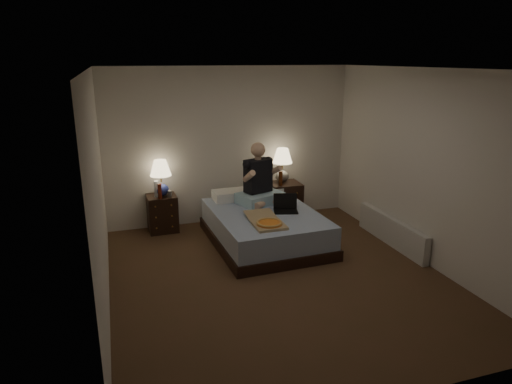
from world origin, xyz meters
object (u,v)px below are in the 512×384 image
object	(u,v)px
nightstand_right	(285,202)
pizza_box	(269,224)
lamp_left	(161,178)
lamp_right	(282,165)
bed	(265,227)
beer_bottle_right	(281,178)
soda_can	(170,194)
water_bottle	(156,189)
beer_bottle_left	(160,191)
nightstand_left	(162,213)
person	(260,173)
laptop	(286,204)
radiator	(391,231)

from	to	relation	value
nightstand_right	pizza_box	bearing A→B (deg)	-118.06
lamp_left	lamp_right	bearing A→B (deg)	-1.70
bed	pizza_box	distance (m)	0.66
beer_bottle_right	soda_can	bearing A→B (deg)	175.20
water_bottle	soda_can	size ratio (longest dim) A/B	2.50
beer_bottle_left	pizza_box	xyz separation A→B (m)	(1.26, -1.38, -0.17)
nightstand_right	beer_bottle_left	distance (m)	2.05
lamp_right	beer_bottle_right	world-z (taller)	lamp_right
nightstand_left	soda_can	world-z (taller)	soda_can
person	laptop	distance (m)	0.66
soda_can	beer_bottle_left	distance (m)	0.17
bed	soda_can	distance (m)	1.55
nightstand_right	laptop	bearing A→B (deg)	-109.74
lamp_left	water_bottle	bearing A→B (deg)	-154.60
beer_bottle_left	person	distance (m)	1.53
lamp_left	pizza_box	size ratio (longest dim) A/B	0.74
water_bottle	soda_can	bearing A→B (deg)	-19.53
lamp_right	person	distance (m)	0.70
bed	nightstand_left	bearing A→B (deg)	143.15
bed	nightstand_left	world-z (taller)	nightstand_left
nightstand_right	pizza_box	xyz separation A→B (m)	(-0.76, -1.38, 0.19)
nightstand_right	lamp_right	size ratio (longest dim) A/B	1.16
lamp_left	radiator	world-z (taller)	lamp_left
water_bottle	radiator	world-z (taller)	water_bottle
soda_can	laptop	xyz separation A→B (m)	(1.54, -0.93, -0.03)
bed	soda_can	bearing A→B (deg)	143.90
soda_can	nightstand_right	bearing A→B (deg)	-1.25
nightstand_right	radiator	size ratio (longest dim) A/B	0.40
laptop	beer_bottle_right	bearing A→B (deg)	90.96
nightstand_right	water_bottle	bearing A→B (deg)	177.66
beer_bottle_right	pizza_box	distance (m)	1.45
soda_can	beer_bottle_right	distance (m)	1.76
nightstand_left	lamp_left	bearing A→B (deg)	-2.07
person	radiator	xyz separation A→B (m)	(1.66, -1.05, -0.74)
soda_can	pizza_box	size ratio (longest dim) A/B	0.13
soda_can	lamp_right	bearing A→B (deg)	1.46
nightstand_right	soda_can	size ratio (longest dim) A/B	6.48
laptop	pizza_box	world-z (taller)	laptop
beer_bottle_left	pizza_box	distance (m)	1.88
nightstand_right	person	size ratio (longest dim) A/B	0.70
nightstand_left	person	bearing A→B (deg)	-21.79
pizza_box	radiator	size ratio (longest dim) A/B	0.47
nightstand_left	beer_bottle_left	xyz separation A→B (m)	(-0.03, -0.15, 0.40)
lamp_left	person	size ratio (longest dim) A/B	0.60
bed	soda_can	xyz separation A→B (m)	(-1.25, 0.84, 0.39)
lamp_right	pizza_box	distance (m)	1.70
nightstand_right	nightstand_left	bearing A→B (deg)	176.44
soda_can	beer_bottle_left	xyz separation A→B (m)	(-0.15, -0.04, 0.06)
nightstand_left	soda_can	xyz separation A→B (m)	(0.12, -0.11, 0.34)
radiator	bed	bearing A→B (deg)	160.22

